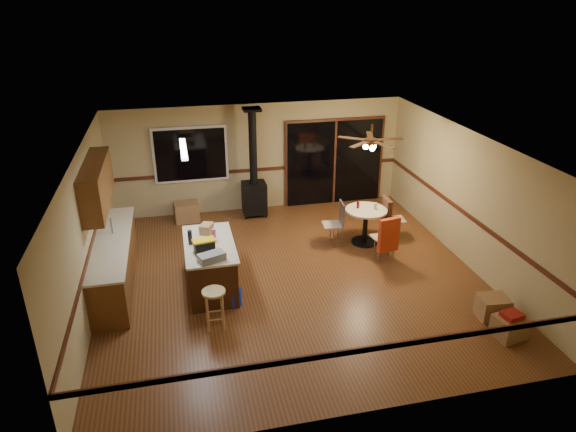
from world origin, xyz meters
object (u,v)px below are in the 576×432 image
object	(u,v)px
kitchen_island	(211,265)
chair_right	(387,214)
bar_stool	(215,309)
box_corner_b	(493,307)
blue_bucket	(232,297)
toolbox_grey	(212,257)
chair_left	(338,218)
chair_near	(388,235)
box_corner_a	(510,327)
dining_table	(366,220)
toolbox_black	(204,246)
box_under_window	(187,212)
wood_stove	(254,187)

from	to	relation	value
kitchen_island	chair_right	size ratio (longest dim) A/B	2.40
bar_stool	box_corner_b	world-z (taller)	bar_stool
kitchen_island	blue_bucket	world-z (taller)	kitchen_island
toolbox_grey	bar_stool	bearing A→B (deg)	-93.96
blue_bucket	chair_left	world-z (taller)	chair_left
blue_bucket	chair_near	xyz separation A→B (m)	(3.20, 0.84, 0.46)
bar_stool	chair_near	xyz separation A→B (m)	(3.54, 1.44, 0.26)
box_corner_a	dining_table	bearing A→B (deg)	106.53
toolbox_black	bar_stool	bearing A→B (deg)	-86.89
blue_bucket	dining_table	bearing A→B (deg)	29.24
chair_left	box_under_window	size ratio (longest dim) A/B	0.93
kitchen_island	box_corner_a	bearing A→B (deg)	-29.44
bar_stool	box_corner_a	world-z (taller)	bar_stool
chair_right	box_corner_b	size ratio (longest dim) A/B	1.49
chair_left	box_corner_b	xyz separation A→B (m)	(1.70, -3.14, -0.40)
toolbox_grey	box_corner_a	distance (m)	4.87
dining_table	chair_near	bearing A→B (deg)	-81.53
wood_stove	box_under_window	size ratio (longest dim) A/B	4.54
wood_stove	dining_table	bearing A→B (deg)	-43.63
toolbox_black	box_corner_b	size ratio (longest dim) A/B	0.73
toolbox_grey	box_corner_b	xyz separation A→B (m)	(4.47, -1.32, -0.78)
bar_stool	box_corner_a	xyz separation A→B (m)	(4.48, -1.26, -0.16)
box_corner_a	toolbox_black	bearing A→B (deg)	153.93
bar_stool	dining_table	bearing A→B (deg)	34.18
toolbox_black	chair_near	xyz separation A→B (m)	(3.59, 0.49, -0.40)
kitchen_island	toolbox_grey	xyz separation A→B (m)	(-0.01, -0.65, 0.51)
toolbox_grey	dining_table	size ratio (longest dim) A/B	0.49
chair_near	chair_right	bearing A→B (deg)	67.78
dining_table	box_corner_b	distance (m)	3.27
toolbox_black	box_corner_b	bearing A→B (deg)	-20.28
chair_right	box_under_window	distance (m)	4.64
chair_left	box_corner_b	bearing A→B (deg)	-61.63
wood_stove	bar_stool	size ratio (longest dim) A/B	3.69
toolbox_grey	chair_right	size ratio (longest dim) A/B	0.62
wood_stove	toolbox_black	xyz separation A→B (m)	(-1.40, -3.33, 0.27)
kitchen_island	chair_near	bearing A→B (deg)	3.31
dining_table	toolbox_black	bearing A→B (deg)	-158.47
toolbox_grey	kitchen_island	bearing A→B (deg)	89.32
bar_stool	dining_table	world-z (taller)	dining_table
blue_bucket	box_corner_a	world-z (taller)	box_corner_a
dining_table	blue_bucket	bearing A→B (deg)	-150.76
chair_right	chair_left	bearing A→B (deg)	178.83
box_under_window	bar_stool	bearing A→B (deg)	-86.57
chair_right	dining_table	bearing A→B (deg)	-172.68
toolbox_grey	box_under_window	size ratio (longest dim) A/B	0.78
bar_stool	dining_table	xyz separation A→B (m)	(3.41, 2.32, 0.19)
toolbox_grey	toolbox_black	size ratio (longest dim) A/B	1.25
bar_stool	chair_left	size ratio (longest dim) A/B	1.32
toolbox_black	box_corner_a	bearing A→B (deg)	-26.07
chair_near	box_under_window	distance (m)	4.80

